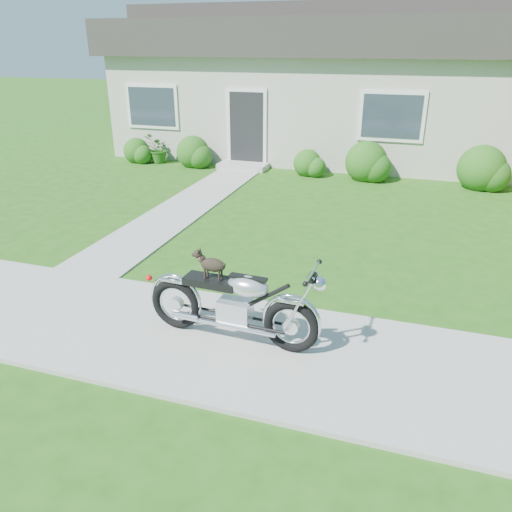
# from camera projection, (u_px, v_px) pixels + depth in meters

# --- Properties ---
(ground) EXTENTS (80.00, 80.00, 0.00)m
(ground) POSITION_uv_depth(u_px,v_px,m) (131.00, 325.00, 6.48)
(ground) COLOR #235114
(ground) RESTS_ON ground
(sidewalk) EXTENTS (24.00, 2.20, 0.04)m
(sidewalk) POSITION_uv_depth(u_px,v_px,m) (131.00, 323.00, 6.47)
(sidewalk) COLOR #9E9B93
(sidewalk) RESTS_ON ground
(walkway) EXTENTS (1.20, 8.00, 0.03)m
(walkway) POSITION_uv_depth(u_px,v_px,m) (190.00, 204.00, 11.27)
(walkway) COLOR #9E9B93
(walkway) RESTS_ON ground
(house) EXTENTS (12.60, 7.03, 4.50)m
(house) POSITION_uv_depth(u_px,v_px,m) (321.00, 83.00, 16.10)
(house) COLOR beige
(house) RESTS_ON ground
(shrub_row) EXTENTS (10.68, 1.17, 1.17)m
(shrub_row) POSITION_uv_depth(u_px,v_px,m) (335.00, 161.00, 13.40)
(shrub_row) COLOR #255717
(shrub_row) RESTS_ON ground
(potted_plant_left) EXTENTS (0.66, 0.76, 0.85)m
(potted_plant_left) POSITION_uv_depth(u_px,v_px,m) (158.00, 149.00, 14.97)
(potted_plant_left) COLOR #245A18
(potted_plant_left) RESTS_ON ground
(potted_plant_right) EXTENTS (0.55, 0.55, 0.70)m
(potted_plant_right) POSITION_uv_depth(u_px,v_px,m) (309.00, 162.00, 13.68)
(potted_plant_right) COLOR #366D1E
(potted_plant_right) RESTS_ON ground
(motorcycle_with_dog) EXTENTS (2.22, 0.60, 1.11)m
(motorcycle_with_dog) POSITION_uv_depth(u_px,v_px,m) (235.00, 303.00, 5.89)
(motorcycle_with_dog) COLOR black
(motorcycle_with_dog) RESTS_ON sidewalk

